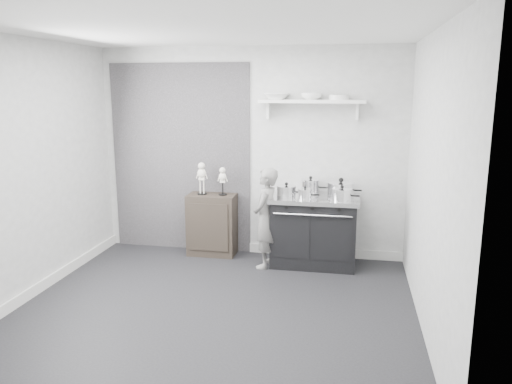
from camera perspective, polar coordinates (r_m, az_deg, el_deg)
ground at (r=5.21m, az=-4.70°, el=-13.04°), size 4.00×4.00×0.00m
room_shell at (r=4.92m, az=-5.57°, el=5.38°), size 4.02×3.62×2.71m
wall_shelf at (r=6.24m, az=6.40°, el=10.16°), size 1.30×0.26×0.24m
stove at (r=6.28m, az=6.63°, el=-4.36°), size 1.09×0.68×0.87m
side_cabinet at (r=6.65m, az=-5.02°, el=-3.71°), size 0.62×0.36×0.81m
child at (r=6.11m, az=1.11°, el=-2.99°), size 0.36×0.49×1.24m
pot_front_left at (r=6.12m, az=3.49°, el=0.11°), size 0.33×0.24×0.18m
pot_back_left at (r=6.31m, az=6.24°, el=0.64°), size 0.33×0.24×0.22m
pot_back_right at (r=6.23m, az=9.67°, el=0.34°), size 0.42×0.34×0.23m
pot_front_right at (r=5.97m, az=9.80°, el=-0.30°), size 0.32×0.24×0.19m
pot_front_center at (r=6.01m, az=5.63°, el=-0.21°), size 0.26×0.17×0.16m
skeleton_full at (r=6.54m, az=-6.22°, el=1.84°), size 0.14×0.09×0.49m
skeleton_torso at (r=6.47m, az=-3.84°, el=1.47°), size 0.12×0.08×0.42m
bowl_large at (r=6.28m, az=2.34°, el=10.88°), size 0.32×0.32×0.08m
bowl_small at (r=6.23m, az=6.36°, el=10.82°), size 0.26×0.26×0.08m
plate_stack at (r=6.21m, az=9.47°, el=10.63°), size 0.24×0.24×0.06m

